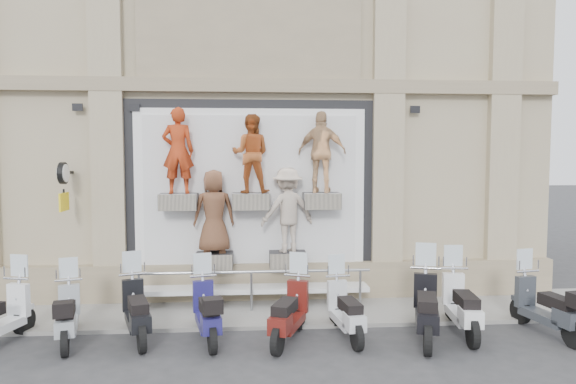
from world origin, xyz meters
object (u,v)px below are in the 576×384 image
at_px(scooter_f, 289,300).
at_px(scooter_g, 346,299).
at_px(scooter_i, 462,293).
at_px(scooter_d, 136,299).
at_px(scooter_e, 207,300).
at_px(clock_sign_bracket, 64,180).
at_px(scooter_j, 547,295).
at_px(guard_rail, 251,292).
at_px(scooter_c, 67,304).
at_px(scooter_h, 427,295).

height_order(scooter_f, scooter_g, scooter_f).
bearing_deg(scooter_i, scooter_f, -170.61).
relative_size(scooter_d, scooter_e, 1.02).
bearing_deg(scooter_g, scooter_d, 170.05).
xyz_separation_m(clock_sign_bracket, scooter_j, (9.32, -2.11, -2.05)).
relative_size(scooter_d, scooter_g, 1.06).
height_order(scooter_g, scooter_j, scooter_j).
distance_m(guard_rail, scooter_e, 1.68).
bearing_deg(scooter_c, clock_sign_bracket, 94.23).
distance_m(clock_sign_bracket, scooter_g, 6.29).
relative_size(guard_rail, scooter_d, 2.72).
relative_size(guard_rail, scooter_h, 2.48).
xyz_separation_m(scooter_c, scooter_d, (1.18, 0.09, 0.04)).
bearing_deg(scooter_g, scooter_c, 171.76).
distance_m(clock_sign_bracket, scooter_h, 7.62).
xyz_separation_m(scooter_d, scooter_e, (1.27, -0.13, -0.02)).
distance_m(scooter_e, scooter_j, 6.22).
xyz_separation_m(guard_rail, scooter_g, (1.70, -1.50, 0.25)).
bearing_deg(guard_rail, scooter_d, -147.42).
height_order(clock_sign_bracket, scooter_j, clock_sign_bracket).
relative_size(guard_rail, scooter_c, 2.88).
bearing_deg(scooter_c, scooter_i, -15.46).
bearing_deg(scooter_c, scooter_e, -15.84).
height_order(guard_rail, scooter_h, scooter_h).
height_order(scooter_h, scooter_j, scooter_h).
bearing_deg(scooter_i, scooter_d, -174.48).
bearing_deg(scooter_j, scooter_i, 163.92).
xyz_separation_m(guard_rail, scooter_f, (0.67, -1.61, 0.29)).
relative_size(guard_rail, clock_sign_bracket, 4.96).
relative_size(clock_sign_bracket, scooter_h, 0.50).
height_order(scooter_c, scooter_j, scooter_j).
height_order(scooter_e, scooter_h, scooter_h).
bearing_deg(scooter_i, scooter_h, -155.45).
bearing_deg(scooter_j, guard_rail, 153.00).
height_order(scooter_c, scooter_e, scooter_e).
bearing_deg(guard_rail, scooter_h, -28.78).
bearing_deg(scooter_g, scooter_j, -9.54).
xyz_separation_m(scooter_e, scooter_h, (3.93, -0.27, 0.09)).
xyz_separation_m(clock_sign_bracket, scooter_c, (0.65, -1.88, -2.09)).
height_order(scooter_c, scooter_f, scooter_f).
bearing_deg(scooter_c, scooter_g, -15.86).
xyz_separation_m(guard_rail, clock_sign_bracket, (-3.90, 0.47, 2.34)).
bearing_deg(scooter_i, scooter_e, -173.27).
relative_size(scooter_e, scooter_f, 0.98).
xyz_separation_m(guard_rail, scooter_d, (-2.07, -1.32, 0.29)).
bearing_deg(scooter_e, scooter_i, -12.48).
relative_size(scooter_d, scooter_i, 0.97).
distance_m(scooter_c, scooter_e, 2.45).
distance_m(guard_rail, scooter_g, 2.28).
distance_m(scooter_d, scooter_i, 5.95).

